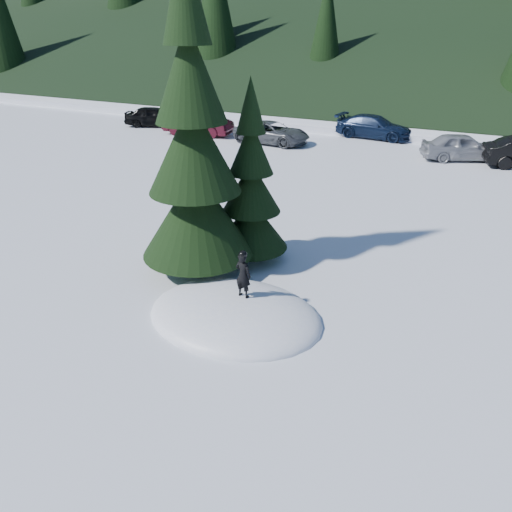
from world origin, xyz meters
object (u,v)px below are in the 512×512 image
at_px(car_4, 462,147).
at_px(spruce_tall, 194,159).
at_px(child_skier, 243,275).
at_px(car_3, 374,127).
at_px(car_2, 272,133).
at_px(car_0, 154,116).
at_px(car_1, 198,123).
at_px(spruce_short, 251,193).

bearing_deg(car_4, spruce_tall, 138.43).
distance_m(child_skier, car_3, 22.24).
relative_size(car_2, car_3, 0.96).
height_order(car_0, car_1, car_1).
relative_size(car_0, car_1, 0.88).
relative_size(spruce_tall, car_3, 1.80).
height_order(child_skier, car_2, child_skier).
xyz_separation_m(spruce_short, car_2, (-6.34, 14.86, -1.47)).
distance_m(spruce_short, car_1, 19.02).
height_order(child_skier, car_4, child_skier).
xyz_separation_m(child_skier, car_0, (-17.22, 18.91, -0.38)).
bearing_deg(car_1, child_skier, -150.61).
distance_m(car_0, car_1, 4.39).
bearing_deg(car_2, child_skier, -153.44).
xyz_separation_m(car_2, car_3, (5.05, 4.29, 0.06)).
height_order(spruce_short, child_skier, spruce_short).
bearing_deg(spruce_tall, car_3, 90.83).
distance_m(car_1, car_2, 5.30).
bearing_deg(child_skier, spruce_short, -59.28).
bearing_deg(spruce_short, car_1, 127.85).
relative_size(spruce_short, car_1, 1.17).
height_order(child_skier, car_0, child_skier).
xyz_separation_m(spruce_tall, child_skier, (2.30, -1.53, -2.26)).
distance_m(spruce_tall, car_0, 23.06).
xyz_separation_m(car_2, car_4, (10.63, 0.91, 0.07)).
relative_size(spruce_tall, car_4, 2.08).
bearing_deg(car_2, car_0, 86.64).
relative_size(spruce_tall, child_skier, 7.37).
relative_size(car_1, car_4, 1.11).
bearing_deg(spruce_tall, car_2, 108.19).
height_order(car_0, car_2, car_0).
xyz_separation_m(car_0, car_2, (9.57, -1.12, -0.05)).
bearing_deg(car_3, child_skier, -168.99).
bearing_deg(car_3, car_1, 116.24).
relative_size(spruce_short, car_3, 1.12).
xyz_separation_m(spruce_short, car_4, (4.28, 15.77, -1.40)).
height_order(spruce_short, car_0, spruce_short).
distance_m(spruce_tall, child_skier, 3.57).
bearing_deg(car_3, car_0, 106.53).
relative_size(car_3, car_4, 1.16).
height_order(spruce_short, car_3, spruce_short).
distance_m(car_1, car_3, 11.15).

